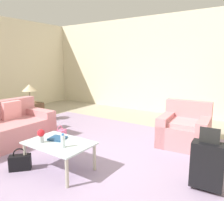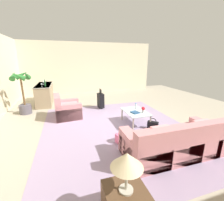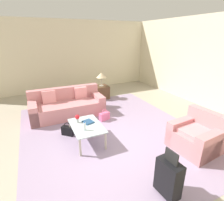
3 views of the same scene
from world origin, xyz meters
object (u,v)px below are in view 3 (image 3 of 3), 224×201
Objects in this scene: handbag_black at (68,131)px; coffee_table at (87,127)px; side_table at (102,92)px; handbag_pink at (104,116)px; couch at (67,106)px; coffee_table_book at (88,122)px; armchair at (197,137)px; flower_vase at (77,118)px; water_bottle at (85,126)px; suitcase_black at (169,177)px; table_lamp at (101,76)px.

coffee_table is at bearing 35.27° from handbag_black.
side_table is (-2.80, 1.50, -0.13)m from coffee_table.
handbag_pink is 1.00× the size of handbag_black.
handbag_pink is at bearing 137.36° from coffee_table.
couch is 9.25× the size of coffee_table_book.
couch is 2.27× the size of armchair.
flower_vase is at bearing -32.60° from side_table.
flower_vase is at bearing -145.71° from coffee_table.
water_bottle is 0.24× the size of suitcase_black.
coffee_table_book is at bearing -27.92° from table_lamp.
suitcase_black is at bearing 1.26° from coffee_table_book.
table_lamp reaches higher than couch.
handbag_black is (2.30, -1.85, -0.13)m from side_table.
suitcase_black reaches higher than coffee_table_book.
suitcase_black is (2.12, 0.62, -0.11)m from coffee_table_book.
coffee_table is 1.92× the size of table_lamp.
handbag_pink is at bearing 121.13° from coffee_table_book.
armchair is 1.88× the size of table_lamp.
handbag_black is at bearing -11.14° from couch.
armchair reaches higher than couch.
side_table is (-4.09, -0.67, -0.04)m from armchair.
table_lamp is at bearing 122.09° from couch.
coffee_table is (1.80, 0.10, 0.10)m from couch.
table_lamp reaches higher than flower_vase.
coffee_table is 2.84× the size of handbag_pink.
couch reaches higher than coffee_table.
side_table is 2.02m from handbag_pink.
coffee_table_book is at bearing -43.83° from handbag_pink.
armchair is 2.77× the size of handbag_pink.
table_lamp is at bearing 147.40° from flower_vase.
table_lamp is at bearing 137.04° from coffee_table_book.
handbag_pink and handbag_black have the same top height.
table_lamp reaches higher than handbag_black.
water_bottle is 0.85m from handbag_black.
couch is 6.29× the size of handbag_black.
coffee_table_book is (-1.41, -2.09, 0.17)m from armchair.
couch is at bearing -143.72° from armchair.
water_bottle is (0.20, -0.10, 0.15)m from coffee_table.
handbag_black is (-2.50, -1.05, -0.23)m from suitcase_black.
side_table is 1.48× the size of handbag_black.
coffee_table_book is 3.07m from table_lamp.
handbag_pink is at bearing 139.82° from water_bottle.
couch reaches higher than flower_vase.
couch is 3.83m from armchair.
water_bottle is at bearing -28.07° from side_table.
table_lamp reaches higher than armchair.
coffee_table_book is 0.68× the size of handbag_pink.
suitcase_black reaches higher than flower_vase.
flower_vase is 0.39× the size of table_lamp.
coffee_table_book is at bearing -163.70° from suitcase_black.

